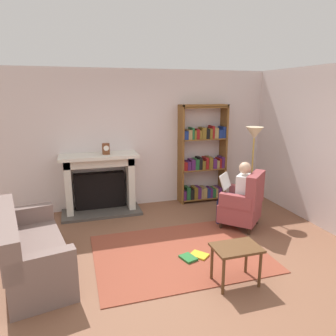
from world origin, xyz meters
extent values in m
plane|color=brown|center=(0.00, 0.00, 0.00)|extent=(14.00, 14.00, 0.00)
cube|color=silver|center=(0.00, 2.55, 1.35)|extent=(5.60, 0.10, 2.70)
cube|color=silver|center=(2.65, 1.25, 1.35)|extent=(0.10, 5.20, 2.70)
cube|color=brown|center=(0.00, 0.30, 0.01)|extent=(2.40, 1.80, 0.01)
cube|color=#4C4742|center=(-0.93, 2.18, 0.03)|extent=(1.47, 0.64, 0.05)
cube|color=black|center=(-0.93, 2.40, 0.40)|extent=(0.95, 0.20, 0.70)
cube|color=silver|center=(-1.50, 2.28, 0.54)|extent=(0.12, 0.44, 1.08)
cube|color=silver|center=(-0.35, 2.28, 0.54)|extent=(0.12, 0.44, 1.08)
cube|color=silver|center=(-0.93, 2.28, 1.00)|extent=(1.27, 0.44, 0.16)
cube|color=silver|center=(-0.93, 2.22, 1.11)|extent=(1.43, 0.56, 0.06)
cylinder|color=brown|center=(-0.79, 2.20, 1.24)|extent=(0.14, 0.14, 0.20)
cylinder|color=white|center=(-0.79, 2.14, 1.27)|extent=(0.10, 0.01, 0.10)
cube|color=brown|center=(0.72, 2.34, 1.01)|extent=(0.04, 0.32, 2.02)
cube|color=brown|center=(1.67, 2.34, 1.01)|extent=(0.04, 0.32, 2.02)
cube|color=brown|center=(1.20, 2.34, 2.00)|extent=(0.99, 0.32, 0.04)
cube|color=brown|center=(1.20, 2.34, 0.06)|extent=(0.95, 0.32, 0.02)
cube|color=#4C1E59|center=(0.78, 2.33, 0.17)|extent=(0.06, 0.26, 0.20)
cube|color=#1E592D|center=(0.86, 2.33, 0.20)|extent=(0.08, 0.26, 0.26)
cube|color=black|center=(0.94, 2.33, 0.18)|extent=(0.08, 0.26, 0.21)
cube|color=brown|center=(1.03, 2.33, 0.19)|extent=(0.08, 0.26, 0.24)
cube|color=#4C1E59|center=(1.11, 2.33, 0.19)|extent=(0.07, 0.26, 0.24)
cube|color=#997F4C|center=(1.17, 2.33, 0.18)|extent=(0.04, 0.26, 0.21)
cube|color=#997F4C|center=(1.23, 2.33, 0.18)|extent=(0.08, 0.26, 0.22)
cube|color=navy|center=(1.32, 2.33, 0.16)|extent=(0.07, 0.26, 0.18)
cube|color=#4C1E59|center=(1.38, 2.33, 0.17)|extent=(0.05, 0.26, 0.20)
cube|color=#1E592D|center=(1.44, 2.33, 0.16)|extent=(0.07, 0.26, 0.18)
cube|color=#997F4C|center=(1.50, 2.33, 0.17)|extent=(0.05, 0.26, 0.19)
cube|color=#4C1E59|center=(1.57, 2.33, 0.17)|extent=(0.08, 0.26, 0.20)
cube|color=brown|center=(1.20, 2.34, 0.69)|extent=(0.95, 0.32, 0.02)
cube|color=maroon|center=(0.79, 2.33, 0.79)|extent=(0.07, 0.26, 0.17)
cube|color=#4C1E59|center=(0.87, 2.33, 0.79)|extent=(0.07, 0.26, 0.18)
cube|color=#4C1E59|center=(0.95, 2.33, 0.81)|extent=(0.08, 0.26, 0.21)
cube|color=#1E592D|center=(1.04, 2.33, 0.82)|extent=(0.08, 0.26, 0.22)
cube|color=black|center=(1.11, 2.33, 0.83)|extent=(0.07, 0.26, 0.25)
cube|color=brown|center=(1.19, 2.33, 0.79)|extent=(0.07, 0.26, 0.17)
cube|color=maroon|center=(1.26, 2.33, 0.82)|extent=(0.06, 0.26, 0.23)
cube|color=brown|center=(1.34, 2.33, 0.83)|extent=(0.09, 0.26, 0.24)
cube|color=#4C1E59|center=(1.43, 2.33, 0.81)|extent=(0.08, 0.26, 0.20)
cube|color=#997F4C|center=(1.51, 2.33, 0.79)|extent=(0.06, 0.26, 0.16)
cube|color=maroon|center=(1.56, 2.33, 0.81)|extent=(0.04, 0.26, 0.20)
cube|color=#4C1E59|center=(1.63, 2.33, 0.82)|extent=(0.07, 0.26, 0.23)
cube|color=brown|center=(1.20, 2.34, 1.33)|extent=(0.95, 0.32, 0.02)
cube|color=navy|center=(0.79, 2.33, 1.43)|extent=(0.08, 0.26, 0.17)
cube|color=#997F4C|center=(0.87, 2.33, 1.44)|extent=(0.08, 0.26, 0.19)
cube|color=#1E592D|center=(0.94, 2.33, 1.46)|extent=(0.04, 0.26, 0.23)
cube|color=brown|center=(0.98, 2.33, 1.43)|extent=(0.04, 0.26, 0.18)
cube|color=maroon|center=(1.04, 2.33, 1.44)|extent=(0.06, 0.26, 0.20)
cube|color=brown|center=(1.10, 2.33, 1.43)|extent=(0.05, 0.26, 0.17)
cube|color=brown|center=(1.17, 2.33, 1.46)|extent=(0.09, 0.26, 0.23)
cube|color=black|center=(1.26, 2.33, 1.44)|extent=(0.07, 0.26, 0.20)
cube|color=brown|center=(1.33, 2.33, 1.44)|extent=(0.05, 0.26, 0.20)
cube|color=maroon|center=(1.38, 2.33, 1.47)|extent=(0.04, 0.26, 0.25)
cube|color=#997F4C|center=(1.44, 2.33, 1.45)|extent=(0.08, 0.26, 0.21)
cube|color=navy|center=(1.54, 2.33, 1.43)|extent=(0.09, 0.26, 0.17)
cube|color=navy|center=(1.62, 2.33, 1.46)|extent=(0.06, 0.26, 0.23)
cube|color=brown|center=(1.20, 2.34, 1.96)|extent=(0.95, 0.32, 0.02)
cylinder|color=#331E14|center=(1.32, 1.26, 0.06)|extent=(0.05, 0.05, 0.12)
cylinder|color=#331E14|center=(0.95, 0.90, 0.06)|extent=(0.05, 0.05, 0.12)
cylinder|color=#331E14|center=(1.65, 0.91, 0.06)|extent=(0.05, 0.05, 0.12)
cylinder|color=#331E14|center=(1.28, 0.55, 0.06)|extent=(0.05, 0.05, 0.12)
cube|color=brown|center=(1.30, 0.91, 0.27)|extent=(0.88, 0.88, 0.30)
cube|color=brown|center=(1.47, 0.73, 0.70)|extent=(0.57, 0.56, 0.55)
cube|color=brown|center=(1.49, 1.09, 0.53)|extent=(0.46, 0.47, 0.22)
cube|color=brown|center=(1.10, 0.72, 0.53)|extent=(0.46, 0.47, 0.22)
cube|color=white|center=(1.33, 0.87, 0.67)|extent=(0.37, 0.37, 0.50)
sphere|color=#D8AD8C|center=(1.33, 0.87, 1.04)|extent=(0.20, 0.20, 0.20)
cube|color=#191E3F|center=(1.25, 1.07, 0.47)|extent=(0.36, 0.37, 0.12)
cube|color=#191E3F|center=(1.14, 0.96, 0.47)|extent=(0.36, 0.37, 0.12)
cylinder|color=#191E3F|center=(1.12, 1.21, 0.21)|extent=(0.10, 0.10, 0.42)
cylinder|color=#191E3F|center=(1.00, 1.09, 0.21)|extent=(0.10, 0.10, 0.42)
cube|color=white|center=(1.10, 1.11, 0.77)|extent=(0.33, 0.33, 0.25)
cube|color=#7A645D|center=(-1.91, 0.36, 0.20)|extent=(1.03, 1.81, 0.40)
cube|color=#7A645D|center=(-2.18, 0.31, 0.62)|extent=(0.54, 1.71, 0.45)
cube|color=#7A645D|center=(-1.76, -0.39, 0.52)|extent=(0.72, 0.30, 0.24)
cube|color=#7A645D|center=(-2.07, 1.11, 0.52)|extent=(0.72, 0.30, 0.24)
cube|color=brown|center=(0.41, -0.58, 0.47)|extent=(0.56, 0.39, 0.03)
cylinder|color=brown|center=(0.17, -0.73, 0.23)|extent=(0.04, 0.04, 0.45)
cylinder|color=brown|center=(0.64, -0.73, 0.23)|extent=(0.04, 0.04, 0.45)
cylinder|color=brown|center=(0.17, -0.42, 0.23)|extent=(0.04, 0.04, 0.45)
cylinder|color=brown|center=(0.64, -0.42, 0.23)|extent=(0.04, 0.04, 0.45)
cube|color=gold|center=(0.23, 0.13, 0.02)|extent=(0.30, 0.30, 0.02)
cube|color=#267233|center=(0.05, 0.09, 0.03)|extent=(0.23, 0.27, 0.03)
cylinder|color=#B7933F|center=(1.84, 1.45, 0.01)|extent=(0.24, 0.24, 0.03)
cylinder|color=#B7933F|center=(1.84, 1.45, 0.73)|extent=(0.03, 0.03, 1.40)
cone|color=beige|center=(1.84, 1.45, 1.53)|extent=(0.32, 0.32, 0.22)
camera|label=1|loc=(-1.35, -3.56, 2.25)|focal=33.42mm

